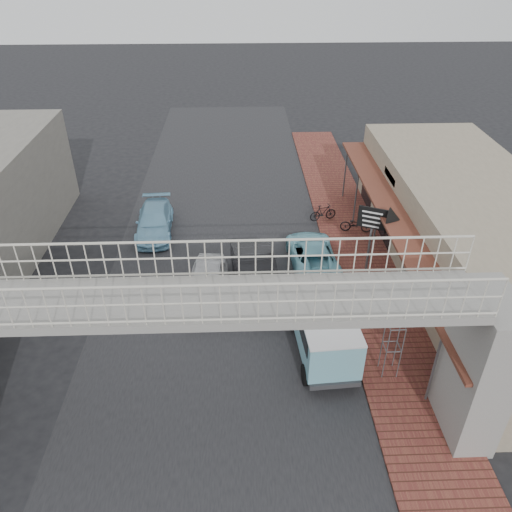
{
  "coord_description": "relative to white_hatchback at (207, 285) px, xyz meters",
  "views": [
    {
      "loc": [
        0.94,
        -13.94,
        12.97
      ],
      "look_at": [
        1.55,
        3.17,
        1.8
      ],
      "focal_mm": 35.0,
      "sensor_mm": 36.0,
      "label": 1
    }
  ],
  "objects": [
    {
      "name": "motorcycle_far",
      "position": [
        5.8,
        6.4,
        -0.14
      ],
      "size": [
        1.53,
        0.8,
        0.89
      ],
      "primitive_type": "imported",
      "rotation": [
        0.0,
        0.0,
        1.84
      ],
      "color": "black",
      "rests_on": "sidewalk"
    },
    {
      "name": "ground",
      "position": [
        0.5,
        -2.77,
        -0.68
      ],
      "size": [
        120.0,
        120.0,
        0.0
      ],
      "primitive_type": "plane",
      "color": "black",
      "rests_on": "ground"
    },
    {
      "name": "arrow_sign",
      "position": [
        7.78,
        1.26,
        2.09
      ],
      "size": [
        1.99,
        1.36,
        3.31
      ],
      "rotation": [
        0.0,
        0.0,
        -0.43
      ],
      "color": "#59595B",
      "rests_on": "sidewalk"
    },
    {
      "name": "sidewalk",
      "position": [
        7.0,
        0.23,
        -0.63
      ],
      "size": [
        3.0,
        40.0,
        0.1
      ],
      "primitive_type": "cube",
      "color": "brown",
      "rests_on": "ground"
    },
    {
      "name": "angkot_far",
      "position": [
        -2.93,
        5.61,
        -0.06
      ],
      "size": [
        1.97,
        4.37,
        1.24
      ],
      "primitive_type": "imported",
      "rotation": [
        0.0,
        0.0,
        0.06
      ],
      "color": "#75ADCB",
      "rests_on": "ground"
    },
    {
      "name": "road_strip",
      "position": [
        0.5,
        -2.77,
        -0.68
      ],
      "size": [
        10.0,
        60.0,
        0.01
      ],
      "primitive_type": "cube",
      "color": "black",
      "rests_on": "ground"
    },
    {
      "name": "motorcycle_near",
      "position": [
        7.3,
        5.13,
        -0.16
      ],
      "size": [
        1.68,
        0.83,
        0.84
      ],
      "primitive_type": "imported",
      "rotation": [
        0.0,
        0.0,
        1.4
      ],
      "color": "black",
      "rests_on": "sidewalk"
    },
    {
      "name": "white_hatchback",
      "position": [
        0.0,
        0.0,
        0.0
      ],
      "size": [
        1.83,
        4.1,
        1.37
      ],
      "primitive_type": "imported",
      "rotation": [
        0.0,
        0.0,
        -0.06
      ],
      "color": "silver",
      "rests_on": "ground"
    },
    {
      "name": "angkot_curb",
      "position": [
        4.7,
        2.29,
        -0.07
      ],
      "size": [
        2.25,
        4.49,
        1.22
      ],
      "primitive_type": "imported",
      "rotation": [
        0.0,
        0.0,
        3.19
      ],
      "color": "#7BC5D6",
      "rests_on": "ground"
    },
    {
      "name": "dark_sedan",
      "position": [
        2.04,
        0.47,
        0.1
      ],
      "size": [
        2.22,
        4.95,
        1.58
      ],
      "primitive_type": "imported",
      "rotation": [
        0.0,
        0.0,
        0.12
      ],
      "color": "black",
      "rests_on": "ground"
    },
    {
      "name": "footbridge",
      "position": [
        0.5,
        -6.77,
        2.49
      ],
      "size": [
        16.4,
        2.4,
        6.34
      ],
      "color": "gray",
      "rests_on": "ground"
    },
    {
      "name": "street_clock",
      "position": [
        6.44,
        -4.53,
        1.77
      ],
      "size": [
        0.69,
        0.56,
        2.83
      ],
      "rotation": [
        0.0,
        0.0,
        0.02
      ],
      "color": "#59595B",
      "rests_on": "sidewalk"
    },
    {
      "name": "angkot_van",
      "position": [
        4.31,
        -3.43,
        0.61
      ],
      "size": [
        2.17,
        4.28,
        2.04
      ],
      "rotation": [
        0.0,
        0.0,
        0.07
      ],
      "color": "black",
      "rests_on": "ground"
    },
    {
      "name": "shophouse_row",
      "position": [
        11.47,
        1.23,
        1.33
      ],
      "size": [
        7.2,
        18.0,
        4.0
      ],
      "color": "gray",
      "rests_on": "ground"
    }
  ]
}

